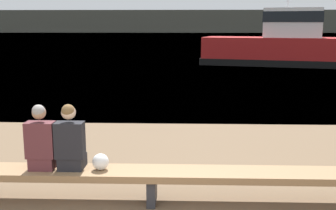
% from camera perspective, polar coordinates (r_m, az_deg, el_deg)
% --- Properties ---
extents(water_surface, '(240.00, 240.00, 0.00)m').
position_cam_1_polar(water_surface, '(130.38, 1.79, 9.87)').
color(water_surface, '#386084').
rests_on(water_surface, ground).
extents(far_shoreline, '(600.00, 12.00, 6.21)m').
position_cam_1_polar(far_shoreline, '(124.14, 1.78, 11.25)').
color(far_shoreline, '#4C4C42').
rests_on(far_shoreline, ground).
extents(bench_main, '(8.35, 0.54, 0.47)m').
position_cam_1_polar(bench_main, '(5.98, -2.20, -9.53)').
color(bench_main, '#8E6B47').
rests_on(bench_main, ground).
extents(person_left, '(0.39, 0.38, 0.93)m').
position_cam_1_polar(person_left, '(6.14, -16.79, -4.81)').
color(person_left, '#56282D').
rests_on(person_left, bench_main).
extents(person_right, '(0.39, 0.38, 0.94)m').
position_cam_1_polar(person_right, '(6.02, -13.09, -4.85)').
color(person_right, black).
rests_on(person_right, bench_main).
extents(shopping_bag, '(0.23, 0.21, 0.23)m').
position_cam_1_polar(shopping_bag, '(6.01, -9.12, -7.61)').
color(shopping_bag, white).
rests_on(shopping_bag, bench_main).
extents(tugboat_red, '(10.12, 5.33, 6.73)m').
position_cam_1_polar(tugboat_red, '(26.57, 15.53, 7.54)').
color(tugboat_red, '#A81919').
rests_on(tugboat_red, water_surface).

